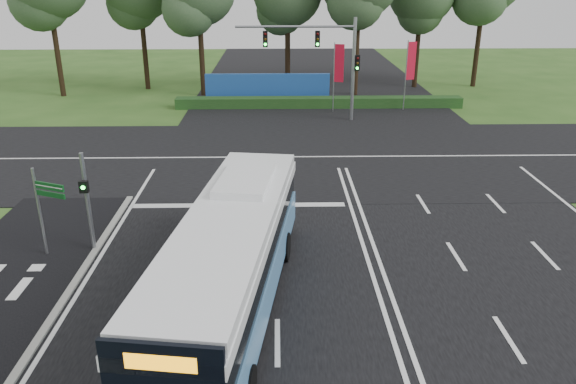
# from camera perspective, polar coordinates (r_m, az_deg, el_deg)

# --- Properties ---
(ground) EXTENTS (120.00, 120.00, 0.00)m
(ground) POSITION_cam_1_polar(r_m,az_deg,el_deg) (20.95, 8.00, -6.66)
(ground) COLOR #2C531B
(ground) RESTS_ON ground
(road_main) EXTENTS (20.00, 120.00, 0.04)m
(road_main) POSITION_cam_1_polar(r_m,az_deg,el_deg) (20.94, 8.01, -6.62)
(road_main) COLOR black
(road_main) RESTS_ON ground
(road_cross) EXTENTS (120.00, 14.00, 0.05)m
(road_cross) POSITION_cam_1_polar(r_m,az_deg,el_deg) (31.93, 4.77, 3.57)
(road_cross) COLOR black
(road_cross) RESTS_ON ground
(kerb_strip) EXTENTS (0.25, 18.00, 0.12)m
(kerb_strip) POSITION_cam_1_polar(r_m,az_deg,el_deg) (19.32, -22.08, -10.59)
(kerb_strip) COLOR gray
(kerb_strip) RESTS_ON ground
(city_bus) EXTENTS (4.23, 12.53, 3.53)m
(city_bus) POSITION_cam_1_polar(r_m,az_deg,el_deg) (16.92, -5.82, -6.97)
(city_bus) COLOR #558EC5
(city_bus) RESTS_ON ground
(pedestrian_signal) EXTENTS (0.31, 0.43, 3.85)m
(pedestrian_signal) POSITION_cam_1_polar(r_m,az_deg,el_deg) (21.66, -19.75, -0.68)
(pedestrian_signal) COLOR gray
(pedestrian_signal) RESTS_ON ground
(street_sign) EXTENTS (1.24, 0.58, 3.41)m
(street_sign) POSITION_cam_1_polar(r_m,az_deg,el_deg) (21.73, -23.49, -0.91)
(street_sign) COLOR gray
(street_sign) RESTS_ON ground
(banner_flag_mid) EXTENTS (0.73, 0.23, 5.08)m
(banner_flag_mid) POSITION_cam_1_polar(r_m,az_deg,el_deg) (41.95, 5.06, 12.46)
(banner_flag_mid) COLOR gray
(banner_flag_mid) RESTS_ON ground
(banner_flag_right) EXTENTS (0.74, 0.27, 5.16)m
(banner_flag_right) POSITION_cam_1_polar(r_m,az_deg,el_deg) (43.41, 12.25, 12.44)
(banner_flag_right) COLOR gray
(banner_flag_right) RESTS_ON ground
(traffic_light_gantry) EXTENTS (8.41, 0.28, 7.00)m
(traffic_light_gantry) POSITION_cam_1_polar(r_m,az_deg,el_deg) (39.21, 4.05, 13.90)
(traffic_light_gantry) COLOR gray
(traffic_light_gantry) RESTS_ON ground
(hedge) EXTENTS (22.00, 1.20, 0.80)m
(hedge) POSITION_cam_1_polar(r_m,az_deg,el_deg) (43.86, 3.17, 9.07)
(hedge) COLOR #153B15
(hedge) RESTS_ON ground
(blue_hoarding) EXTENTS (10.00, 0.30, 2.20)m
(blue_hoarding) POSITION_cam_1_polar(r_m,az_deg,el_deg) (46.05, -2.09, 10.57)
(blue_hoarding) COLOR #1D4C9E
(blue_hoarding) RESTS_ON ground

